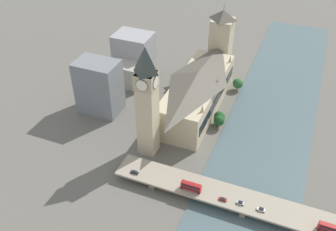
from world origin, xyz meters
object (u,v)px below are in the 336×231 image
parliament_hall (198,91)px  double_decker_bus_mid (191,186)px  car_northbound_mid (240,203)px  car_northbound_lead (135,172)px  road_bridge (246,202)px  double_decker_bus_lead (331,229)px  clock_tower (147,100)px  car_northbound_tail (223,199)px  victoria_tower (221,42)px  car_southbound_lead (261,209)px

parliament_hall → double_decker_bus_mid: parliament_hall is taller
parliament_hall → car_northbound_mid: 90.57m
parliament_hall → car_northbound_lead: bearing=82.4°
road_bridge → double_decker_bus_lead: size_ratio=12.39×
clock_tower → car_northbound_mid: size_ratio=17.35×
clock_tower → car_northbound_tail: size_ratio=16.57×
clock_tower → victoria_tower: clock_tower is taller
victoria_tower → car_southbound_lead: victoria_tower is taller
double_decker_bus_mid → double_decker_bus_lead: bearing=179.9°
victoria_tower → car_northbound_lead: (10.23, 131.43, -19.79)m
clock_tower → car_northbound_lead: size_ratio=15.50×
car_northbound_mid → car_northbound_tail: 8.84m
double_decker_bus_lead → car_southbound_lead: (32.21, -0.57, -1.98)m
car_northbound_tail → road_bridge: bearing=-159.8°
car_northbound_mid → car_northbound_tail: (8.78, 1.05, -0.10)m
double_decker_bus_mid → car_northbound_tail: double_decker_bus_mid is taller
parliament_hall → clock_tower: bearing=75.7°
parliament_hall → double_decker_bus_mid: size_ratio=7.76×
road_bridge → double_decker_bus_mid: double_decker_bus_mid is taller
victoria_tower → car_southbound_lead: (-58.95, 130.68, -19.81)m
parliament_hall → road_bridge: parliament_hall is taller
victoria_tower → double_decker_bus_mid: 134.18m
double_decker_bus_mid → clock_tower: bearing=-35.1°
car_northbound_lead → car_northbound_tail: 49.88m
double_decker_bus_lead → car_northbound_tail: bearing=0.3°
double_decker_bus_lead → double_decker_bus_mid: bearing=-0.1°
double_decker_bus_mid → car_northbound_tail: size_ratio=2.62×
car_northbound_mid → car_southbound_lead: 10.52m
road_bridge → car_northbound_lead: car_northbound_lead is taller
parliament_hall → road_bridge: (-50.77, 73.01, -10.59)m
car_northbound_mid → road_bridge: bearing=-128.2°
car_northbound_lead → car_northbound_tail: car_northbound_lead is taller
double_decker_bus_lead → car_northbound_lead: size_ratio=2.57×
double_decker_bus_mid → car_northbound_mid: bearing=-178.7°
double_decker_bus_lead → double_decker_bus_mid: size_ratio=1.05×
double_decker_bus_lead → double_decker_bus_mid: double_decker_bus_lead is taller
victoria_tower → car_northbound_mid: (-48.42, 130.47, -19.78)m
clock_tower → double_decker_bus_mid: bearing=144.9°
road_bridge → victoria_tower: bearing=-68.3°
victoria_tower → road_bridge: victoria_tower is taller
clock_tower → double_decker_bus_lead: bearing=166.4°
clock_tower → double_decker_bus_lead: clock_tower is taller
double_decker_bus_mid → car_northbound_lead: bearing=0.6°
road_bridge → car_southbound_lead: size_ratio=33.80×
double_decker_bus_mid → car_northbound_lead: 32.68m
road_bridge → car_northbound_mid: size_ratio=35.61×
victoria_tower → car_northbound_lead: size_ratio=12.39×
double_decker_bus_mid → car_northbound_tail: 17.38m
road_bridge → car_southbound_lead: 8.91m
double_decker_bus_lead → road_bridge: bearing=-5.4°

